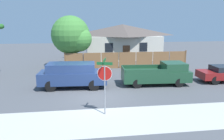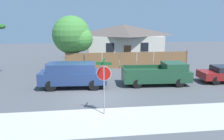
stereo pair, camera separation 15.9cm
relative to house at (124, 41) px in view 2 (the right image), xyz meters
name	(u,v)px [view 2 (the right image)]	position (x,y,z in m)	size (l,w,h in m)	color
ground_plane	(97,97)	(-4.55, -15.81, -2.36)	(80.00, 80.00, 0.00)	#4C4F54
sidewalk_strip	(101,121)	(-4.55, -19.41, -2.36)	(36.00, 3.20, 0.01)	#B2B2AD
wooden_fence	(128,60)	(-0.69, -6.79, -1.51)	(13.22, 0.12, 1.80)	brown
house	(124,41)	(0.00, 0.00, 0.00)	(10.45, 5.94, 4.56)	beige
oak_tree	(73,36)	(-6.45, -5.66, 1.03)	(4.27, 4.07, 5.52)	brown
red_suv	(73,74)	(-6.20, -13.43, -1.35)	(4.99, 2.14, 1.86)	navy
orange_pickup	(159,74)	(0.38, -13.45, -1.52)	(5.28, 2.20, 1.74)	#1E472D
stop_sign	(104,78)	(-4.34, -18.58, -0.36)	(0.79, 0.71, 2.99)	gray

